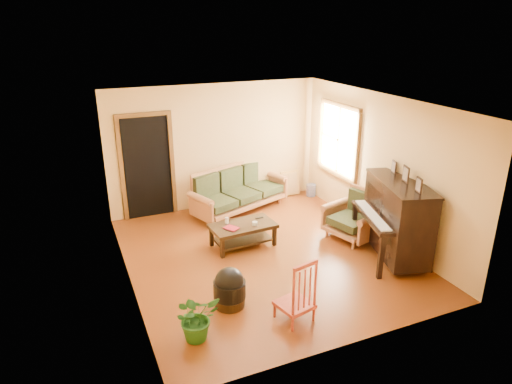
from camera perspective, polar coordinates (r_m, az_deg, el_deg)
name	(u,v)px	position (r m, az deg, el deg)	size (l,w,h in m)	color
floor	(265,255)	(7.89, 1.15, -7.88)	(5.00, 5.00, 0.00)	#57250B
doorway	(147,168)	(9.31, -13.41, 2.96)	(1.08, 0.16, 2.05)	black
window	(339,140)	(9.43, 10.28, 6.42)	(0.12, 1.36, 1.46)	white
sofa	(240,190)	(9.52, -2.03, 0.30)	(2.13, 0.89, 0.91)	#A8683D
coffee_table	(243,235)	(8.12, -1.65, -5.38)	(1.13, 0.62, 0.41)	black
armchair	(352,216)	(8.46, 11.96, -2.92)	(0.85, 0.90, 0.90)	#A8683D
piano	(397,220)	(7.91, 17.24, -3.39)	(0.90, 1.52, 1.34)	black
footstool	(230,292)	(6.53, -3.31, -12.34)	(0.46, 0.46, 0.43)	black
red_chair	(295,289)	(6.14, 4.89, -12.01)	(0.43, 0.47, 0.93)	maroon
leaning_frame	(290,183)	(10.40, 4.27, 1.15)	(0.45, 0.10, 0.60)	gold
ceramic_crock	(311,190)	(10.48, 6.88, 0.24)	(0.22, 0.22, 0.27)	#303D92
potted_plant	(197,317)	(5.93, -7.42, -15.25)	(0.56, 0.49, 0.62)	#1F5819
book	(228,230)	(7.80, -3.52, -4.78)	(0.18, 0.24, 0.02)	maroon
candle	(227,220)	(8.06, -3.66, -3.56)	(0.06, 0.06, 0.11)	white
glass_jar	(255,223)	(7.99, -0.15, -3.95)	(0.09, 0.09, 0.06)	silver
remote	(259,218)	(8.27, 0.42, -3.23)	(0.15, 0.04, 0.01)	black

